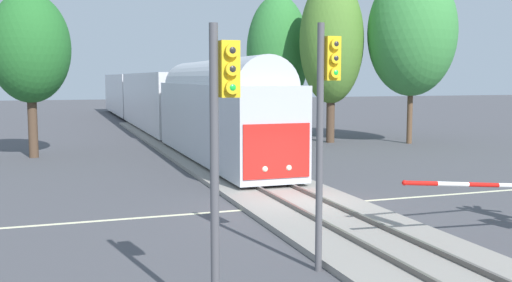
{
  "coord_description": "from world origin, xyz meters",
  "views": [
    {
      "loc": [
        -8.15,
        -19.04,
        4.52
      ],
      "look_at": [
        -0.52,
        3.35,
        2.0
      ],
      "focal_mm": 41.53,
      "sensor_mm": 36.0,
      "label": 1
    }
  ],
  "objects_px": {
    "traffic_signal_near_left": "(222,126)",
    "traffic_signal_median": "(326,107)",
    "commuter_train": "(156,99)",
    "elm_centre_background": "(278,53)",
    "maple_right_background": "(412,33)",
    "oak_far_right": "(331,41)",
    "oak_behind_train": "(30,48)"
  },
  "relations": [
    {
      "from": "traffic_signal_near_left",
      "to": "traffic_signal_median",
      "type": "bearing_deg",
      "value": 35.84
    },
    {
      "from": "commuter_train",
      "to": "elm_centre_background",
      "type": "bearing_deg",
      "value": -45.19
    },
    {
      "from": "traffic_signal_median",
      "to": "maple_right_background",
      "type": "xyz_separation_m",
      "value": [
        17.37,
        22.92,
        3.75
      ]
    },
    {
      "from": "oak_far_right",
      "to": "elm_centre_background",
      "type": "distance_m",
      "value": 5.31
    },
    {
      "from": "maple_right_background",
      "to": "commuter_train",
      "type": "bearing_deg",
      "value": 134.76
    },
    {
      "from": "elm_centre_background",
      "to": "oak_behind_train",
      "type": "bearing_deg",
      "value": -159.39
    },
    {
      "from": "maple_right_background",
      "to": "oak_behind_train",
      "type": "distance_m",
      "value": 24.52
    },
    {
      "from": "maple_right_background",
      "to": "oak_behind_train",
      "type": "relative_size",
      "value": 1.28
    },
    {
      "from": "traffic_signal_median",
      "to": "oak_far_right",
      "type": "distance_m",
      "value": 28.33
    },
    {
      "from": "maple_right_background",
      "to": "oak_far_right",
      "type": "relative_size",
      "value": 1.04
    },
    {
      "from": "commuter_train",
      "to": "maple_right_background",
      "type": "bearing_deg",
      "value": -45.24
    },
    {
      "from": "traffic_signal_near_left",
      "to": "oak_behind_train",
      "type": "xyz_separation_m",
      "value": [
        -4.01,
        25.75,
        2.51
      ]
    },
    {
      "from": "maple_right_background",
      "to": "traffic_signal_median",
      "type": "bearing_deg",
      "value": -127.15
    },
    {
      "from": "traffic_signal_median",
      "to": "oak_behind_train",
      "type": "distance_m",
      "value": 24.68
    },
    {
      "from": "traffic_signal_near_left",
      "to": "oak_far_right",
      "type": "relative_size",
      "value": 0.48
    },
    {
      "from": "elm_centre_background",
      "to": "traffic_signal_median",
      "type": "bearing_deg",
      "value": -108.9
    },
    {
      "from": "commuter_train",
      "to": "maple_right_background",
      "type": "relative_size",
      "value": 5.2
    },
    {
      "from": "traffic_signal_near_left",
      "to": "elm_centre_background",
      "type": "distance_m",
      "value": 35.07
    },
    {
      "from": "commuter_train",
      "to": "traffic_signal_median",
      "type": "distance_m",
      "value": 38.23
    },
    {
      "from": "maple_right_background",
      "to": "elm_centre_background",
      "type": "xyz_separation_m",
      "value": [
        -7.07,
        7.15,
        -1.21
      ]
    },
    {
      "from": "traffic_signal_median",
      "to": "elm_centre_background",
      "type": "bearing_deg",
      "value": 71.1
    },
    {
      "from": "traffic_signal_median",
      "to": "elm_centre_background",
      "type": "distance_m",
      "value": 31.88
    },
    {
      "from": "oak_behind_train",
      "to": "traffic_signal_near_left",
      "type": "bearing_deg",
      "value": -81.15
    },
    {
      "from": "traffic_signal_median",
      "to": "oak_far_right",
      "type": "height_order",
      "value": "oak_far_right"
    },
    {
      "from": "commuter_train",
      "to": "traffic_signal_median",
      "type": "xyz_separation_m",
      "value": [
        -2.27,
        -38.14,
        1.12
      ]
    },
    {
      "from": "traffic_signal_near_left",
      "to": "elm_centre_background",
      "type": "xyz_separation_m",
      "value": [
        13.39,
        32.3,
        2.73
      ]
    },
    {
      "from": "traffic_signal_median",
      "to": "traffic_signal_near_left",
      "type": "relative_size",
      "value": 1.05
    },
    {
      "from": "traffic_signal_near_left",
      "to": "elm_centre_background",
      "type": "relative_size",
      "value": 0.51
    },
    {
      "from": "traffic_signal_median",
      "to": "oak_far_right",
      "type": "bearing_deg",
      "value": 63.76
    },
    {
      "from": "traffic_signal_near_left",
      "to": "maple_right_background",
      "type": "bearing_deg",
      "value": 50.88
    },
    {
      "from": "commuter_train",
      "to": "oak_far_right",
      "type": "xyz_separation_m",
      "value": [
        10.18,
        -12.89,
        4.32
      ]
    },
    {
      "from": "commuter_train",
      "to": "elm_centre_background",
      "type": "distance_m",
      "value": 11.96
    }
  ]
}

